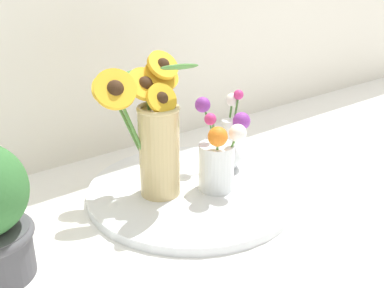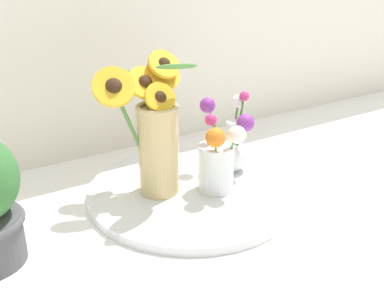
{
  "view_description": "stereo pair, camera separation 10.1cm",
  "coord_description": "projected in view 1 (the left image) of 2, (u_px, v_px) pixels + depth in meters",
  "views": [
    {
      "loc": [
        -0.61,
        -0.71,
        0.51
      ],
      "look_at": [
        -0.04,
        0.03,
        0.13
      ],
      "focal_mm": 42.0,
      "sensor_mm": 36.0,
      "label": 1
    },
    {
      "loc": [
        -0.53,
        -0.77,
        0.51
      ],
      "look_at": [
        -0.04,
        0.03,
        0.13
      ],
      "focal_mm": 42.0,
      "sensor_mm": 36.0,
      "label": 2
    }
  ],
  "objects": [
    {
      "name": "ground_plane",
      "position": [
        212.0,
        194.0,
        1.06
      ],
      "size": [
        6.0,
        6.0,
        0.0
      ],
      "primitive_type": "plane",
      "color": "white"
    },
    {
      "name": "serving_tray",
      "position": [
        192.0,
        191.0,
        1.05
      ],
      "size": [
        0.49,
        0.49,
        0.02
      ],
      "color": "silver",
      "rests_on": "ground_plane"
    },
    {
      "name": "vase_small_center",
      "position": [
        217.0,
        161.0,
        1.01
      ],
      "size": [
        0.09,
        0.1,
        0.18
      ],
      "color": "white",
      "rests_on": "serving_tray"
    },
    {
      "name": "vase_bulb_right",
      "position": [
        228.0,
        141.0,
        1.12
      ],
      "size": [
        0.11,
        0.12,
        0.2
      ],
      "color": "white",
      "rests_on": "serving_tray"
    },
    {
      "name": "mason_jar_sunflowers",
      "position": [
        155.0,
        132.0,
        0.97
      ],
      "size": [
        0.23,
        0.22,
        0.32
      ],
      "color": "#D1B77A",
      "rests_on": "serving_tray"
    }
  ]
}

